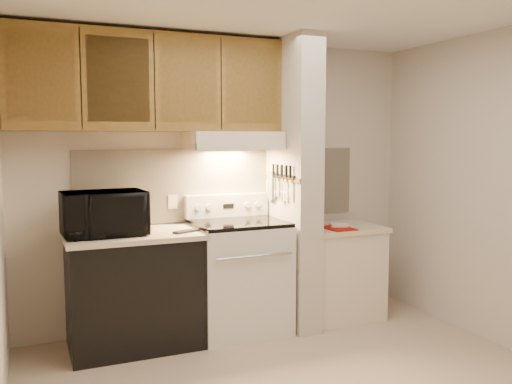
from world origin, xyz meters
TOP-DOWN VIEW (x-y plane):
  - wall_back at (0.00, 1.50)m, footprint 3.60×2.50m
  - wall_right at (1.80, 0.00)m, footprint 0.02×3.00m
  - backsplash at (0.00, 1.49)m, footprint 2.60×0.02m
  - range_body at (0.00, 1.16)m, footprint 0.76×0.65m
  - oven_window at (0.00, 0.84)m, footprint 0.50×0.01m
  - oven_handle at (0.00, 0.80)m, footprint 0.65×0.02m
  - cooktop at (0.00, 1.16)m, footprint 0.74×0.64m
  - range_backguard at (0.00, 1.44)m, footprint 0.76×0.08m
  - range_display at (0.00, 1.40)m, footprint 0.10×0.01m
  - range_knob_left_outer at (-0.28, 1.40)m, footprint 0.05×0.02m
  - range_knob_left_inner at (-0.18, 1.40)m, footprint 0.05×0.02m
  - range_knob_right_inner at (0.18, 1.40)m, footprint 0.05×0.02m
  - range_knob_right_outer at (0.28, 1.40)m, footprint 0.05×0.02m
  - dishwasher_front at (-0.88, 1.17)m, footprint 1.00×0.63m
  - left_countertop at (-0.88, 1.17)m, footprint 1.04×0.67m
  - spoon_rest at (-0.48, 1.03)m, footprint 0.25×0.17m
  - teal_jar at (-1.23, 1.39)m, footprint 0.09×0.09m
  - outlet at (-0.48, 1.48)m, footprint 0.08×0.01m
  - microwave at (-1.10, 1.15)m, footprint 0.63×0.45m
  - partition_pillar at (0.51, 1.15)m, footprint 0.22×0.70m
  - pillar_trim at (0.39, 1.15)m, footprint 0.01×0.70m
  - knife_strip at (0.39, 1.10)m, footprint 0.02×0.42m
  - knife_blade_a at (0.38, 0.94)m, footprint 0.01×0.03m
  - knife_handle_a at (0.38, 0.94)m, footprint 0.02×0.02m
  - knife_blade_b at (0.38, 1.03)m, footprint 0.01×0.04m
  - knife_handle_b at (0.38, 1.01)m, footprint 0.02×0.02m
  - knife_blade_c at (0.38, 1.10)m, footprint 0.01×0.04m
  - knife_handle_c at (0.38, 1.10)m, footprint 0.02×0.02m
  - knife_blade_d at (0.38, 1.19)m, footprint 0.01×0.04m
  - knife_handle_d at (0.38, 1.18)m, footprint 0.02×0.02m
  - knife_blade_e at (0.38, 1.25)m, footprint 0.01×0.04m
  - knife_handle_e at (0.38, 1.27)m, footprint 0.02×0.02m
  - oven_mitt at (0.38, 1.32)m, footprint 0.03×0.10m
  - right_cab_base at (0.97, 1.15)m, footprint 0.70×0.60m
  - right_countertop at (0.97, 1.15)m, footprint 0.74×0.64m
  - red_folder at (0.88, 1.00)m, footprint 0.23×0.31m
  - white_box at (0.92, 1.05)m, footprint 0.17×0.14m
  - range_hood at (0.00, 1.28)m, footprint 0.78×0.44m
  - hood_lip at (0.00, 1.07)m, footprint 0.78×0.04m
  - upper_cabinets at (-0.69, 1.32)m, footprint 2.18×0.33m
  - cab_door_a at (-1.51, 1.17)m, footprint 0.46×0.01m
  - cab_gap_a at (-1.23, 1.16)m, footprint 0.01×0.01m
  - cab_door_b at (-0.96, 1.17)m, footprint 0.46×0.01m
  - cab_gap_b at (-0.69, 1.16)m, footprint 0.01×0.01m
  - cab_door_c at (-0.42, 1.17)m, footprint 0.46×0.01m
  - cab_gap_c at (-0.14, 1.16)m, footprint 0.01×0.01m
  - cab_door_d at (0.13, 1.17)m, footprint 0.46×0.01m

SIDE VIEW (x-z plane):
  - right_cab_base at x=0.97m, z-range 0.00..0.81m
  - dishwasher_front at x=-0.88m, z-range 0.00..0.87m
  - range_body at x=0.00m, z-range 0.00..0.92m
  - oven_window at x=0.00m, z-range 0.35..0.65m
  - oven_handle at x=0.00m, z-range 0.71..0.73m
  - right_countertop at x=0.97m, z-range 0.81..0.85m
  - red_folder at x=0.88m, z-range 0.85..0.86m
  - white_box at x=0.92m, z-range 0.85..0.89m
  - left_countertop at x=-0.88m, z-range 0.87..0.91m
  - spoon_rest at x=-0.48m, z-range 0.91..0.93m
  - cooktop at x=0.00m, z-range 0.92..0.95m
  - teal_jar at x=-1.23m, z-range 0.91..1.00m
  - range_backguard at x=0.00m, z-range 0.95..1.15m
  - range_display at x=0.00m, z-range 1.03..1.07m
  - range_knob_left_outer at x=-0.28m, z-range 1.03..1.07m
  - range_knob_left_inner at x=-0.18m, z-range 1.03..1.07m
  - range_knob_right_inner at x=0.18m, z-range 1.03..1.07m
  - range_knob_right_outer at x=0.28m, z-range 1.03..1.07m
  - microwave at x=-1.10m, z-range 0.91..1.25m
  - outlet at x=-0.48m, z-range 1.04..1.16m
  - knife_blade_c at x=0.38m, z-range 1.10..1.30m
  - knife_blade_b at x=0.38m, z-range 1.12..1.30m
  - knife_blade_e at x=0.38m, z-range 1.12..1.30m
  - knife_blade_a at x=0.38m, z-range 1.14..1.30m
  - knife_blade_d at x=0.38m, z-range 1.14..1.30m
  - oven_mitt at x=0.38m, z-range 1.10..1.35m
  - backsplash at x=0.00m, z-range 0.92..1.55m
  - wall_back at x=0.00m, z-range 1.24..1.26m
  - wall_right at x=1.80m, z-range 0.00..2.50m
  - partition_pillar at x=0.51m, z-range 0.00..2.50m
  - pillar_trim at x=0.39m, z-range 1.28..1.32m
  - knife_strip at x=0.39m, z-range 1.30..1.34m
  - knife_handle_a at x=0.38m, z-range 1.32..1.42m
  - knife_handle_b at x=0.38m, z-range 1.32..1.42m
  - knife_handle_c at x=0.38m, z-range 1.32..1.42m
  - knife_handle_d at x=0.38m, z-range 1.32..1.42m
  - knife_handle_e at x=0.38m, z-range 1.32..1.42m
  - hood_lip at x=0.00m, z-range 1.55..1.61m
  - range_hood at x=0.00m, z-range 1.55..1.70m
  - upper_cabinets at x=-0.69m, z-range 1.70..2.47m
  - cab_door_a at x=-1.51m, z-range 1.77..2.40m
  - cab_gap_a at x=-1.23m, z-range 1.72..2.45m
  - cab_door_b at x=-0.96m, z-range 1.77..2.40m
  - cab_gap_b at x=-0.69m, z-range 1.72..2.45m
  - cab_door_c at x=-0.42m, z-range 1.77..2.40m
  - cab_gap_c at x=-0.14m, z-range 1.72..2.45m
  - cab_door_d at x=0.13m, z-range 1.77..2.40m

